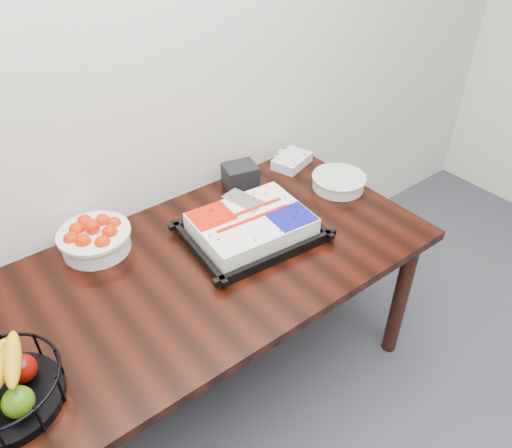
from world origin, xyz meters
TOP-DOWN VIEW (x-y plane):
  - table at (0.00, 2.00)m, footprint 1.80×0.90m
  - cake_tray at (0.25, 2.02)m, footprint 0.54×0.44m
  - tangerine_bowl at (-0.27, 2.32)m, footprint 0.28×0.28m
  - fruit_basket at (-0.75, 1.84)m, footprint 0.33×0.33m
  - plate_stack at (0.79, 2.06)m, footprint 0.25×0.25m
  - fork_bag at (0.75, 2.34)m, footprint 0.22×0.18m
  - napkin_box at (0.44, 2.35)m, footprint 0.17×0.16m

SIDE VIEW (x-z plane):
  - table at x=0.00m, z-range 0.29..1.04m
  - fork_bag at x=0.75m, z-range 0.75..0.81m
  - plate_stack at x=0.79m, z-range 0.75..0.81m
  - cake_tray at x=0.25m, z-range 0.75..0.85m
  - napkin_box at x=0.44m, z-range 0.75..0.85m
  - fruit_basket at x=-0.75m, z-range 0.73..0.91m
  - tangerine_bowl at x=-0.27m, z-range 0.74..0.91m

